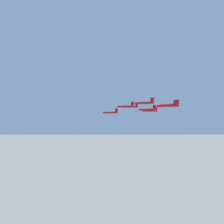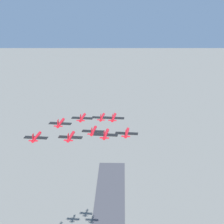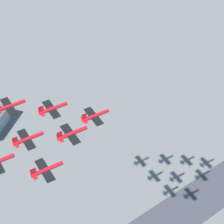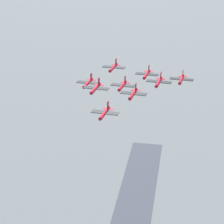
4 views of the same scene
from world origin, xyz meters
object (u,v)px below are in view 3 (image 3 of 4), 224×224
Objects in this scene: jet_0 at (94,116)px; jet_4 at (27,139)px; jet_3 at (9,106)px; jet_1 at (52,109)px; jet_5 at (46,170)px; jet_2 at (71,134)px.

jet_4 is at bearing -90.00° from jet_0.
jet_4 is at bearing 0.00° from jet_3.
jet_0 is at bearing 59.53° from jet_1.
jet_5 is at bearing -29.54° from jet_1.
jet_5 is at bearing 0.00° from jet_3.
jet_1 is at bearing -120.47° from jet_0.
jet_3 is 1.00× the size of jet_4.
jet_2 is 12.98m from jet_5.
jet_4 is 12.94m from jet_5.
jet_3 is 26.03m from jet_5.
jet_4 is (-16.56, 14.48, 1.49)m from jet_0.
jet_2 is at bearing 59.53° from jet_4.
jet_2 is (-12.54, 2.37, 3.68)m from jet_0.
jet_1 is at bearing 180.00° from jet_2.
jet_5 is (-17.03, -19.48, -2.85)m from jet_3.
jet_5 is (-21.05, -7.37, -1.79)m from jet_1.
jet_3 reaches higher than jet_0.
jet_2 is at bearing 120.47° from jet_5.
jet_2 is 1.00× the size of jet_5.
jet_2 reaches higher than jet_0.
jet_4 reaches higher than jet_0.
jet_3 is 1.00× the size of jet_5.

